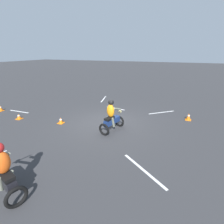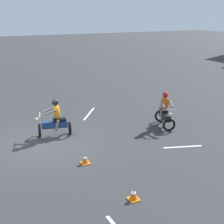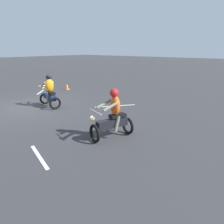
% 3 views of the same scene
% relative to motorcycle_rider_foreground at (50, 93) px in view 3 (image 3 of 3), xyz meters
% --- Properties ---
extents(ground_plane, '(120.00, 120.00, 0.00)m').
position_rel_motorcycle_rider_foreground_xyz_m(ground_plane, '(0.61, -0.75, -0.73)').
color(ground_plane, '#333335').
extents(motorcycle_rider_foreground, '(0.93, 1.56, 1.66)m').
position_rel_motorcycle_rider_foreground_xyz_m(motorcycle_rider_foreground, '(0.00, 0.00, 0.00)').
color(motorcycle_rider_foreground, black).
rests_on(motorcycle_rider_foreground, ground).
extents(motorcycle_rider_background, '(1.55, 1.01, 1.66)m').
position_rel_motorcycle_rider_foreground_xyz_m(motorcycle_rider_background, '(1.04, 4.98, 0.00)').
color(motorcycle_rider_background, black).
rests_on(motorcycle_rider_background, ground).
extents(traffic_cone_near_right, '(0.32, 0.32, 0.41)m').
position_rel_motorcycle_rider_foreground_xyz_m(traffic_cone_near_right, '(-3.57, -3.12, -0.53)').
color(traffic_cone_near_right, orange).
rests_on(traffic_cone_near_right, ground).
extents(lane_stripe_n, '(0.58, 1.55, 0.01)m').
position_rel_motorcycle_rider_foreground_xyz_m(lane_stripe_n, '(3.36, 4.27, -0.72)').
color(lane_stripe_n, silver).
rests_on(lane_stripe_n, ground).
extents(lane_stripe_nw, '(1.78, 1.34, 0.01)m').
position_rel_motorcycle_rider_foreground_xyz_m(lane_stripe_nw, '(-2.23, 2.44, -0.72)').
color(lane_stripe_nw, silver).
rests_on(lane_stripe_nw, ground).
extents(lane_stripe_sw, '(1.49, 1.33, 0.01)m').
position_rel_motorcycle_rider_foreground_xyz_m(lane_stripe_sw, '(-1.95, -3.86, -0.72)').
color(lane_stripe_sw, silver).
rests_on(lane_stripe_sw, ground).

